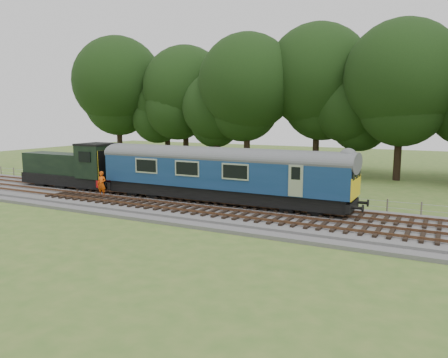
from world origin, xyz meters
The scene contains 9 objects.
ground centered at (0.00, 0.00, 0.00)m, with size 120.00×120.00×0.00m, color #426926.
ballast centered at (0.00, 0.00, 0.17)m, with size 70.00×7.00×0.35m, color #4C4C4F.
track_north centered at (0.00, 1.40, 0.42)m, with size 67.20×2.40×0.21m.
track_south centered at (0.00, -1.60, 0.42)m, with size 67.20×2.40×0.21m.
fence centered at (0.00, 4.50, 0.00)m, with size 64.00×0.12×1.00m, color #6B6054, non-canonical shape.
tree_line centered at (0.00, 22.00, 0.00)m, with size 70.00×8.00×18.00m, color black, non-canonical shape.
dmu_railcar centered at (-4.46, 1.40, 2.61)m, with size 18.05×2.86×3.88m.
shunter_loco centered at (-18.39, 1.40, 1.97)m, with size 8.91×2.60×3.38m.
worker centered at (-13.25, -0.73, 1.29)m, with size 0.68×0.45×1.88m, color #DA4C0B.
Camera 1 is at (9.37, -24.64, 6.37)m, focal length 35.00 mm.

